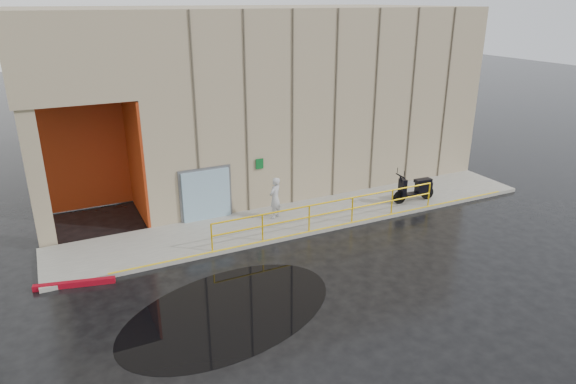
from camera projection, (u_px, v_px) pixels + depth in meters
name	position (u px, v px, depth m)	size (l,w,h in m)	color
ground	(262.00, 295.00, 15.39)	(120.00, 120.00, 0.00)	black
sidewalk	(308.00, 216.00, 20.79)	(20.00, 3.00, 0.15)	gray
building	(267.00, 88.00, 25.24)	(20.00, 10.17, 8.00)	tan
guardrail	(331.00, 213.00, 19.54)	(9.56, 0.06, 1.03)	#E6B50C
person	(275.00, 198.00, 20.18)	(0.61, 0.40, 1.68)	#B1B1B6
scooter	(415.00, 182.00, 21.82)	(2.01, 0.76, 1.54)	black
red_curb	(75.00, 284.00, 15.83)	(2.40, 0.18, 0.18)	maroon
puddle	(229.00, 311.00, 14.60)	(6.70, 4.12, 0.01)	black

